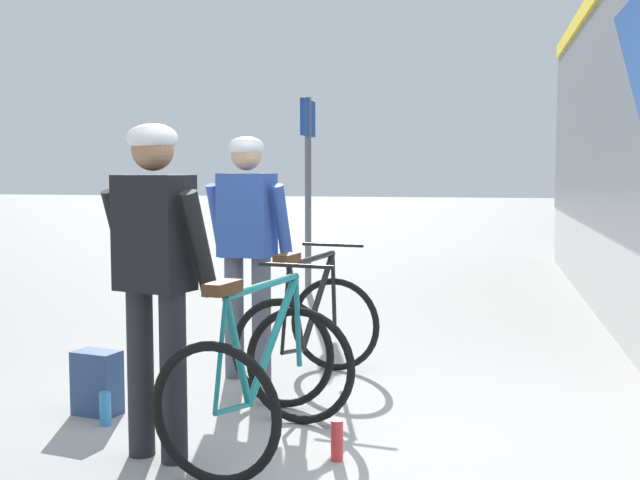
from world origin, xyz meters
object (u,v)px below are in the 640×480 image
Objects in this scene: water_bottle_by_the_backpack at (105,409)px; platform_sign_post at (308,162)px; cyclist_near_in_dark at (155,261)px; cyclist_far_in_blue at (247,235)px; bicycle_far_black at (310,331)px; backpack_on_platform at (97,383)px; bicycle_near_teal at (261,379)px; water_bottle_near_the_bikes at (337,440)px.

platform_sign_post is (0.08, 5.33, 1.52)m from water_bottle_by_the_backpack.
cyclist_near_in_dark is 1.67m from cyclist_far_in_blue.
backpack_on_platform is (-1.17, -0.87, -0.20)m from bicycle_far_black.
cyclist_near_in_dark is 0.85m from bicycle_near_teal.
cyclist_far_in_blue is 1.49× the size of bicycle_near_teal.
platform_sign_post is (-0.45, 5.78, 0.57)m from cyclist_near_in_dark.
cyclist_near_in_dark is at bearing -170.65° from water_bottle_near_the_bikes.
backpack_on_platform is 0.17× the size of platform_sign_post.
cyclist_near_in_dark is at bearing -32.03° from backpack_on_platform.
backpack_on_platform is (-0.68, 0.65, -0.85)m from cyclist_near_in_dark.
water_bottle_near_the_bikes is (0.44, -1.36, -0.29)m from bicycle_far_black.
bicycle_near_teal is 2.96× the size of backpack_on_platform.
water_bottle_near_the_bikes is (0.94, 0.15, -0.95)m from cyclist_near_in_dark.
backpack_on_platform is (-1.19, 0.44, -0.20)m from bicycle_near_teal.
bicycle_near_teal reaches higher than backpack_on_platform.
bicycle_near_teal is 0.49× the size of platform_sign_post.
bicycle_near_teal is at bearing -80.28° from platform_sign_post.
water_bottle_near_the_bikes is 5.99m from platform_sign_post.
platform_sign_post is at bearing 99.17° from backpack_on_platform.
cyclist_far_in_blue is 8.69× the size of water_bottle_by_the_backpack.
bicycle_far_black is 4.53m from platform_sign_post.
backpack_on_platform is 1.84× the size of water_bottle_near_the_bikes.
cyclist_far_in_blue is at bearing 66.44° from water_bottle_by_the_backpack.
backpack_on_platform is 0.27m from water_bottle_by_the_backpack.
water_bottle_by_the_backpack is at bearing -113.56° from cyclist_far_in_blue.
water_bottle_near_the_bikes is 1.49m from water_bottle_by_the_backpack.
water_bottle_near_the_bikes is 0.09× the size of platform_sign_post.
cyclist_far_in_blue is 1.49m from backpack_on_platform.
water_bottle_near_the_bikes is at bearing -72.18° from bicycle_far_black.
cyclist_far_in_blue is 2.01m from water_bottle_near_the_bikes.
bicycle_near_teal is 5.78m from platform_sign_post.
water_bottle_by_the_backpack is at bearing -90.88° from platform_sign_post.
backpack_on_platform is at bearing 127.29° from water_bottle_by_the_backpack.
backpack_on_platform is 1.97× the size of water_bottle_by_the_backpack.
cyclist_near_in_dark reaches higher than bicycle_far_black.
bicycle_near_teal reaches higher than water_bottle_by_the_backpack.
water_bottle_by_the_backpack is (-1.46, 0.30, -0.01)m from water_bottle_near_the_bikes.
cyclist_far_in_blue reaches higher than water_bottle_by_the_backpack.
bicycle_far_black is 5.76× the size of water_bottle_by_the_backpack.
cyclist_near_in_dark is 5.82m from platform_sign_post.
water_bottle_by_the_backpack is at bearing 139.38° from cyclist_near_in_dark.
cyclist_far_in_blue is at bearing 163.22° from bicycle_far_black.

